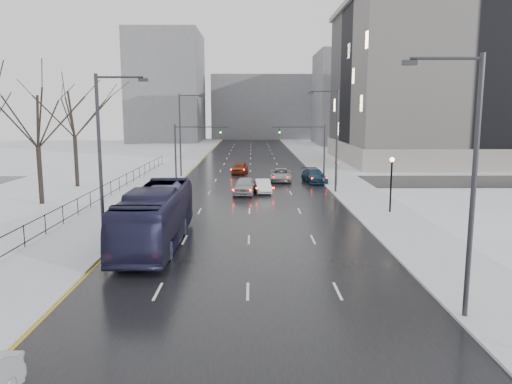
{
  "coord_description": "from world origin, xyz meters",
  "views": [
    {
      "loc": [
        0.18,
        -8.16,
        7.95
      ],
      "look_at": [
        0.47,
        25.38,
        2.5
      ],
      "focal_mm": 35.0,
      "sensor_mm": 36.0,
      "label": 1
    }
  ],
  "objects_px": {
    "mast_signal_right": "(315,146)",
    "sedan_center_near": "(245,186)",
    "lamppost_r_mid": "(391,177)",
    "sedan_right_cross": "(281,175)",
    "streetlight_r_mid": "(334,136)",
    "sedan_right_far": "(314,176)",
    "no_uturn_sign": "(337,165)",
    "tree_park_e": "(78,187)",
    "streetlight_l_near": "(104,153)",
    "bus": "(156,216)",
    "sedan_center_far": "(240,168)",
    "mast_signal_left": "(185,146)",
    "sedan_right_near": "(263,186)",
    "tree_park_d": "(42,205)",
    "streetlight_l_far": "(182,131)",
    "streetlight_r_near": "(468,175)"
  },
  "relations": [
    {
      "from": "lamppost_r_mid",
      "to": "sedan_right_cross",
      "type": "relative_size",
      "value": 0.83
    },
    {
      "from": "tree_park_e",
      "to": "sedan_center_far",
      "type": "xyz_separation_m",
      "value": [
        16.88,
        11.34,
        0.78
      ]
    },
    {
      "from": "streetlight_r_near",
      "to": "lamppost_r_mid",
      "type": "relative_size",
      "value": 2.34
    },
    {
      "from": "lamppost_r_mid",
      "to": "sedan_center_near",
      "type": "bearing_deg",
      "value": 140.96
    },
    {
      "from": "tree_park_d",
      "to": "streetlight_l_far",
      "type": "bearing_deg",
      "value": 61.85
    },
    {
      "from": "bus",
      "to": "tree_park_d",
      "type": "bearing_deg",
      "value": 133.08
    },
    {
      "from": "sedan_center_near",
      "to": "lamppost_r_mid",
      "type": "bearing_deg",
      "value": -33.21
    },
    {
      "from": "no_uturn_sign",
      "to": "streetlight_r_mid",
      "type": "bearing_deg",
      "value": -104.48
    },
    {
      "from": "no_uturn_sign",
      "to": "sedan_center_near",
      "type": "height_order",
      "value": "no_uturn_sign"
    },
    {
      "from": "tree_park_d",
      "to": "streetlight_l_near",
      "type": "bearing_deg",
      "value": -55.47
    },
    {
      "from": "streetlight_l_near",
      "to": "mast_signal_right",
      "type": "xyz_separation_m",
      "value": [
        15.49,
        28.0,
        -1.51
      ]
    },
    {
      "from": "streetlight_l_near",
      "to": "no_uturn_sign",
      "type": "bearing_deg",
      "value": 54.11
    },
    {
      "from": "streetlight_r_mid",
      "to": "streetlight_l_far",
      "type": "distance_m",
      "value": 20.27
    },
    {
      "from": "mast_signal_left",
      "to": "sedan_right_cross",
      "type": "relative_size",
      "value": 1.26
    },
    {
      "from": "mast_signal_left",
      "to": "bus",
      "type": "xyz_separation_m",
      "value": [
        1.79,
        -27.1,
        -2.34
      ]
    },
    {
      "from": "streetlight_r_mid",
      "to": "sedan_right_far",
      "type": "distance_m",
      "value": 8.71
    },
    {
      "from": "streetlight_r_mid",
      "to": "sedan_right_far",
      "type": "xyz_separation_m",
      "value": [
        -0.97,
        7.18,
        -4.83
      ]
    },
    {
      "from": "streetlight_r_mid",
      "to": "lamppost_r_mid",
      "type": "distance_m",
      "value": 10.73
    },
    {
      "from": "streetlight_l_far",
      "to": "sedan_center_near",
      "type": "height_order",
      "value": "streetlight_l_far"
    },
    {
      "from": "streetlight_l_far",
      "to": "lamppost_r_mid",
      "type": "height_order",
      "value": "streetlight_l_far"
    },
    {
      "from": "sedan_right_cross",
      "to": "streetlight_r_near",
      "type": "bearing_deg",
      "value": -79.78
    },
    {
      "from": "streetlight_r_near",
      "to": "mast_signal_right",
      "type": "relative_size",
      "value": 1.54
    },
    {
      "from": "streetlight_l_far",
      "to": "mast_signal_left",
      "type": "xyz_separation_m",
      "value": [
        0.84,
        -4.0,
        -1.51
      ]
    },
    {
      "from": "mast_signal_right",
      "to": "sedan_center_far",
      "type": "distance_m",
      "value": 11.82
    },
    {
      "from": "lamppost_r_mid",
      "to": "sedan_center_far",
      "type": "bearing_deg",
      "value": 115.93
    },
    {
      "from": "no_uturn_sign",
      "to": "sedan_center_near",
      "type": "bearing_deg",
      "value": -154.27
    },
    {
      "from": "lamppost_r_mid",
      "to": "sedan_center_near",
      "type": "relative_size",
      "value": 0.89
    },
    {
      "from": "tree_park_e",
      "to": "mast_signal_left",
      "type": "xyz_separation_m",
      "value": [
        10.87,
        4.0,
        4.11
      ]
    },
    {
      "from": "mast_signal_left",
      "to": "bus",
      "type": "distance_m",
      "value": 27.26
    },
    {
      "from": "streetlight_r_near",
      "to": "sedan_center_near",
      "type": "xyz_separation_m",
      "value": [
        -8.67,
        29.32,
        -4.76
      ]
    },
    {
      "from": "sedan_right_cross",
      "to": "sedan_center_far",
      "type": "relative_size",
      "value": 1.18
    },
    {
      "from": "mast_signal_right",
      "to": "sedan_center_near",
      "type": "xyz_separation_m",
      "value": [
        -7.83,
        -8.67,
        -3.25
      ]
    },
    {
      "from": "tree_park_e",
      "to": "streetlight_l_near",
      "type": "xyz_separation_m",
      "value": [
        10.03,
        -24.0,
        5.62
      ]
    },
    {
      "from": "sedan_right_near",
      "to": "sedan_right_cross",
      "type": "relative_size",
      "value": 0.78
    },
    {
      "from": "streetlight_l_far",
      "to": "bus",
      "type": "distance_m",
      "value": 31.45
    },
    {
      "from": "streetlight_l_near",
      "to": "sedan_center_near",
      "type": "height_order",
      "value": "streetlight_l_near"
    },
    {
      "from": "mast_signal_right",
      "to": "mast_signal_left",
      "type": "height_order",
      "value": "same"
    },
    {
      "from": "streetlight_r_near",
      "to": "sedan_right_cross",
      "type": "height_order",
      "value": "streetlight_r_near"
    },
    {
      "from": "streetlight_l_far",
      "to": "streetlight_l_near",
      "type": "bearing_deg",
      "value": -90.0
    },
    {
      "from": "sedan_center_near",
      "to": "sedan_right_near",
      "type": "bearing_deg",
      "value": 29.39
    },
    {
      "from": "tree_park_d",
      "to": "streetlight_r_mid",
      "type": "distance_m",
      "value": 27.24
    },
    {
      "from": "no_uturn_sign",
      "to": "sedan_right_cross",
      "type": "distance_m",
      "value": 7.31
    },
    {
      "from": "streetlight_r_mid",
      "to": "mast_signal_right",
      "type": "bearing_deg",
      "value": 96.0
    },
    {
      "from": "sedan_right_near",
      "to": "sedan_center_far",
      "type": "xyz_separation_m",
      "value": [
        -2.58,
        15.25,
        0.08
      ]
    },
    {
      "from": "bus",
      "to": "sedan_center_far",
      "type": "bearing_deg",
      "value": 83.01
    },
    {
      "from": "streetlight_r_mid",
      "to": "no_uturn_sign",
      "type": "distance_m",
      "value": 5.3
    },
    {
      "from": "mast_signal_right",
      "to": "sedan_center_near",
      "type": "height_order",
      "value": "mast_signal_right"
    },
    {
      "from": "lamppost_r_mid",
      "to": "sedan_right_near",
      "type": "bearing_deg",
      "value": 133.99
    },
    {
      "from": "no_uturn_sign",
      "to": "tree_park_d",
      "type": "bearing_deg",
      "value": -159.68
    },
    {
      "from": "mast_signal_left",
      "to": "sedan_right_near",
      "type": "bearing_deg",
      "value": -42.65
    }
  ]
}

